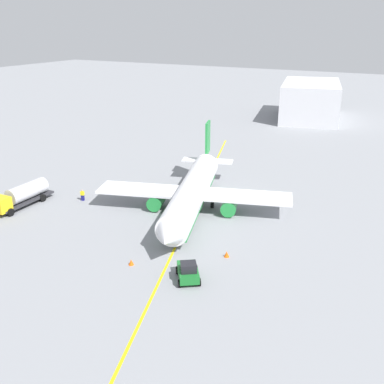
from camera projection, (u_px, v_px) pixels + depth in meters
ground_plane at (192, 212)px, 63.21m from camera, size 400.00×400.00×0.00m
airplane at (193, 192)px, 62.65m from camera, size 32.55×27.56×9.89m
fuel_tanker at (22, 195)px, 64.62m from camera, size 9.88×2.98×3.15m
pushback_tug at (188, 271)px, 46.22m from camera, size 4.10×3.83×2.20m
refueling_worker at (83, 195)px, 66.98m from camera, size 0.47×0.59×1.71m
safety_cone_nose at (131, 262)px, 49.35m from camera, size 0.60×0.60×0.67m
safety_cone_wingtip at (227, 254)px, 51.03m from camera, size 0.61×0.61×0.68m
distant_hangar at (310, 100)px, 122.80m from camera, size 28.80×20.24×9.79m
taxi_line_marking at (192, 212)px, 63.21m from camera, size 78.88×24.97×0.01m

